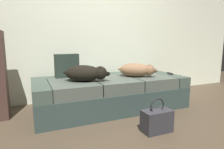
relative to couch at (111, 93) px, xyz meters
The scene contains 8 objects.
ground_plane 1.03m from the couch, 90.00° to the right, with size 10.00×10.00×0.00m, color #4C3E2E.
back_wall 1.36m from the couch, 90.00° to the left, with size 6.40×0.10×2.80m, color #E8ECCF.
couch is the anchor object (origin of this frame).
dog_dark 0.55m from the couch, 160.57° to the right, with size 0.60×0.44×0.21m.
dog_tan 0.52m from the couch, 14.85° to the right, with size 0.54×0.46×0.20m.
tv_remote 1.03m from the couch, ahead, with size 0.04×0.15×0.02m, color black.
throw_pillow 0.75m from the couch, 154.70° to the left, with size 0.34×0.12×0.34m, color #27342B.
handbag 0.95m from the couch, 81.31° to the right, with size 0.32×0.18×0.38m.
Camera 1 is at (-1.08, -1.53, 0.95)m, focal length 30.74 mm.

